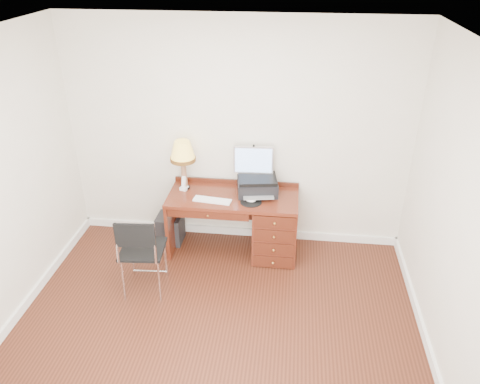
# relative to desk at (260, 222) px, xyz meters

# --- Properties ---
(ground) EXTENTS (4.00, 4.00, 0.00)m
(ground) POSITION_rel_desk_xyz_m (-0.32, -1.40, -0.41)
(ground) COLOR #35150C
(ground) RESTS_ON ground
(room_shell) EXTENTS (4.00, 4.00, 4.00)m
(room_shell) POSITION_rel_desk_xyz_m (-0.32, -0.77, -0.36)
(room_shell) COLOR silver
(room_shell) RESTS_ON ground
(desk) EXTENTS (1.50, 0.67, 0.75)m
(desk) POSITION_rel_desk_xyz_m (0.00, 0.00, 0.00)
(desk) COLOR #5C2113
(desk) RESTS_ON ground
(monitor) EXTENTS (0.46, 0.16, 0.53)m
(monitor) POSITION_rel_desk_xyz_m (-0.11, 0.22, 0.67)
(monitor) COLOR silver
(monitor) RESTS_ON desk
(keyboard) EXTENTS (0.44, 0.18, 0.02)m
(keyboard) POSITION_rel_desk_xyz_m (-0.54, -0.15, 0.35)
(keyboard) COLOR white
(keyboard) RESTS_ON desk
(mouse_pad) EXTENTS (0.24, 0.24, 0.05)m
(mouse_pad) POSITION_rel_desk_xyz_m (-0.10, -0.13, 0.35)
(mouse_pad) COLOR black
(mouse_pad) RESTS_ON desk
(printer) EXTENTS (0.50, 0.42, 0.20)m
(printer) POSITION_rel_desk_xyz_m (-0.05, 0.10, 0.44)
(printer) COLOR black
(printer) RESTS_ON desk
(leg_lamp) EXTENTS (0.29, 0.29, 0.60)m
(leg_lamp) POSITION_rel_desk_xyz_m (-0.92, 0.11, 0.78)
(leg_lamp) COLOR black
(leg_lamp) RESTS_ON desk
(phone) EXTENTS (0.10, 0.10, 0.17)m
(phone) POSITION_rel_desk_xyz_m (-0.91, 0.08, 0.39)
(phone) COLOR white
(phone) RESTS_ON desk
(pen_cup) EXTENTS (0.08, 0.08, 0.10)m
(pen_cup) POSITION_rel_desk_xyz_m (-0.22, 0.22, 0.39)
(pen_cup) COLOR black
(pen_cup) RESTS_ON desk
(chair) EXTENTS (0.48, 0.48, 0.94)m
(chair) POSITION_rel_desk_xyz_m (-1.17, -0.88, 0.16)
(chair) COLOR black
(chair) RESTS_ON ground
(equipment_box) EXTENTS (0.31, 0.31, 0.36)m
(equipment_box) POSITION_rel_desk_xyz_m (-1.13, 0.10, -0.23)
(equipment_box) COLOR black
(equipment_box) RESTS_ON ground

